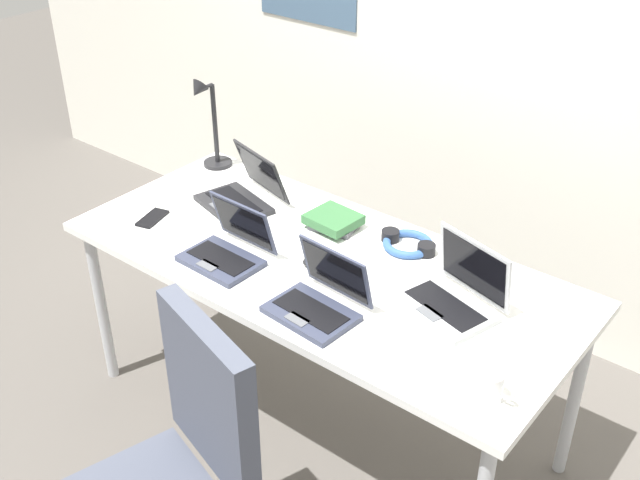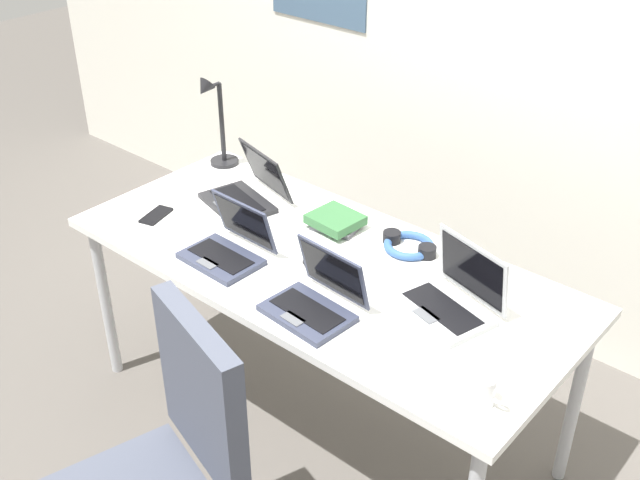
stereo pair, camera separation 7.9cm
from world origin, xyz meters
TOP-DOWN VIEW (x-y plane):
  - ground_plane at (0.00, 0.00)m, footprint 12.00×12.00m
  - wall_back at (-0.00, 1.10)m, footprint 6.00×0.13m
  - desk at (0.00, 0.00)m, footprint 1.80×0.80m
  - desk_lamp at (-0.80, 0.28)m, footprint 0.12×0.18m
  - laptop_back_right at (0.18, -0.23)m, footprint 0.28×0.25m
  - laptop_front_left at (-0.25, -0.19)m, footprint 0.27×0.24m
  - laptop_center at (-0.48, 0.13)m, footprint 0.34×0.33m
  - laptop_mid_desk at (0.49, 0.05)m, footprint 0.34×0.30m
  - computer_mouse at (0.01, -0.03)m, footprint 0.10×0.11m
  - cell_phone at (-0.66, -0.17)m, footprint 0.10×0.15m
  - headphones at (0.19, 0.26)m, footprint 0.21×0.18m
  - book_stack at (-0.10, 0.20)m, footprint 0.19×0.17m
  - coffee_mug at (0.78, -0.25)m, footprint 0.11×0.08m

SIDE VIEW (x-z plane):
  - ground_plane at x=0.00m, z-range 0.00..0.00m
  - desk at x=0.00m, z-range 0.31..1.05m
  - cell_phone at x=-0.66m, z-range 0.74..0.75m
  - headphones at x=0.19m, z-range 0.74..0.78m
  - computer_mouse at x=0.01m, z-range 0.74..0.77m
  - book_stack at x=-0.10m, z-range 0.74..0.80m
  - laptop_front_left at x=-0.25m, z-range 0.68..0.88m
  - laptop_back_right at x=0.18m, z-range 0.68..0.88m
  - laptop_center at x=-0.48m, z-range 0.68..0.89m
  - coffee_mug at x=0.78m, z-range 0.74..0.83m
  - laptop_mid_desk at x=0.49m, z-range 0.67..0.89m
  - desk_lamp at x=-0.80m, z-range 0.74..1.14m
  - wall_back at x=0.00m, z-range 0.00..2.60m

